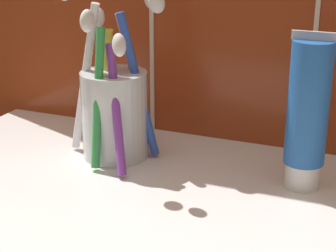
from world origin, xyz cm
name	(u,v)px	position (x,y,z in cm)	size (l,w,h in cm)	color
sink_counter	(244,238)	(0.00, 0.00, 1.00)	(75.71, 39.38, 2.00)	white
toothbrush_cup	(115,107)	(-17.37, 9.75, 7.70)	(12.16, 12.41, 19.11)	silver
toothpaste_tube	(308,113)	(3.07, 9.83, 9.63)	(4.10, 3.91, 15.35)	white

